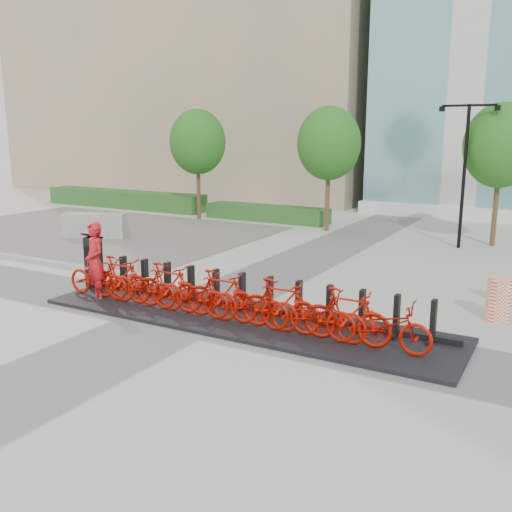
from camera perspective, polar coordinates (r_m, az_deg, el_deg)
The scene contains 25 objects.
ground at distance 13.17m, azimuth -7.05°, elevation -5.88°, with size 120.00×120.00×0.00m, color #A7A69B.
gravel_patch at distance 24.74m, azimuth -16.19°, elevation 2.39°, with size 14.00×14.00×0.00m, color #443F38.
hedge_a at distance 32.06m, azimuth -13.03°, elevation 5.57°, with size 10.00×1.40×0.90m, color #17521B.
hedge_b at distance 26.63m, azimuth 1.09°, elevation 4.32°, with size 6.00×1.20×0.70m, color #17521B.
tree_0 at distance 26.92m, azimuth -5.87°, elevation 11.27°, with size 2.60×2.60×5.10m.
tree_1 at distance 23.79m, azimuth 7.30°, elevation 11.08°, with size 2.60×2.60×5.10m.
tree_2 at distance 22.17m, azimuth 23.30°, elevation 10.09°, with size 2.60×2.60×5.10m.
streetlamp at distance 21.33m, azimuth 20.19°, elevation 9.06°, with size 2.00×0.20×5.00m.
dock_pad at distance 12.70m, azimuth -1.48°, elevation -6.28°, with size 9.60×2.40×0.08m, color black.
dock_rail_posts at distance 12.93m, azimuth -0.18°, elevation -3.78°, with size 8.02×0.50×0.85m, color black, non-canonical shape.
bike_0 at distance 14.62m, azimuth -15.48°, elevation -2.07°, with size 0.65×1.86×0.98m, color #A40A00.
bike_1 at distance 14.12m, azimuth -13.41°, elevation -2.24°, with size 0.51×1.80×1.08m, color #A40A00.
bike_2 at distance 13.66m, azimuth -11.17°, elevation -2.85°, with size 0.65×1.86×0.98m, color #A40A00.
bike_3 at distance 13.20m, azimuth -8.79°, elevation -3.06°, with size 0.51×1.80×1.08m, color #A40A00.
bike_4 at distance 12.80m, azimuth -6.23°, elevation -3.73°, with size 0.65×1.86×0.98m, color #A40A00.
bike_5 at distance 12.40m, azimuth -3.52°, elevation -3.96°, with size 0.51×1.80×1.08m, color #A40A00.
bike_6 at distance 12.05m, azimuth -0.63°, elevation -4.69°, with size 0.65×1.86×0.98m, color #A40A00.
bike_7 at distance 11.71m, azimuth 2.44°, elevation -4.94°, with size 0.51×1.80×1.08m, color #A40A00.
bike_8 at distance 11.43m, azimuth 5.67°, elevation -5.71°, with size 0.65×1.86×0.98m, color #A40A00.
bike_9 at distance 11.16m, azimuth 9.07°, elevation -5.97°, with size 0.51×1.80×1.08m, color #A40A00.
bike_10 at distance 10.97m, azimuth 12.61°, elevation -6.75°, with size 0.65×1.86×0.98m, color #A40A00.
kiosk at distance 15.57m, azimuth -15.93°, elevation -0.46°, with size 0.47×0.41×1.44m.
worker_red at distance 14.46m, azimuth -15.79°, elevation -0.58°, with size 0.71×0.47×1.95m, color red.
construction_barrel at distance 13.60m, azimuth 23.10°, elevation -4.01°, with size 0.52×0.52×1.00m, color #DF4600.
jersey_barrier at distance 23.21m, azimuth -15.85°, elevation 2.95°, with size 2.46×0.67×0.95m, color #AEAF9F.
Camera 1 is at (7.48, -10.02, 4.12)m, focal length 40.00 mm.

